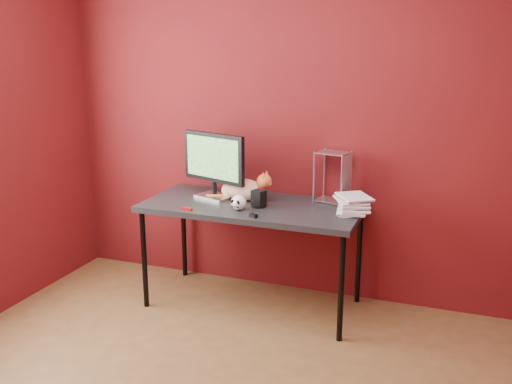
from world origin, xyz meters
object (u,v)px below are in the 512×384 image
(monitor, at_px, (214,162))
(book_stack, at_px, (343,118))
(cat, at_px, (244,189))
(speaker, at_px, (259,199))
(skull_mug, at_px, (239,202))
(desk, at_px, (252,211))

(monitor, bearing_deg, book_stack, 16.26)
(cat, xyz_separation_m, speaker, (0.16, -0.13, -0.02))
(skull_mug, bearing_deg, monitor, 148.86)
(desk, xyz_separation_m, cat, (-0.09, 0.08, 0.13))
(desk, bearing_deg, speaker, -37.88)
(desk, xyz_separation_m, speaker, (0.06, -0.05, 0.10))
(monitor, relative_size, book_stack, 0.42)
(skull_mug, bearing_deg, book_stack, 24.78)
(cat, height_order, speaker, cat)
(speaker, bearing_deg, monitor, -177.05)
(speaker, height_order, book_stack, book_stack)
(cat, bearing_deg, monitor, -167.24)
(skull_mug, xyz_separation_m, speaker, (0.10, 0.12, 0.00))
(desk, xyz_separation_m, book_stack, (0.60, 0.02, 0.67))
(monitor, bearing_deg, desk, 7.75)
(skull_mug, bearing_deg, cat, 111.39)
(cat, xyz_separation_m, skull_mug, (0.06, -0.25, -0.03))
(cat, height_order, skull_mug, cat)
(monitor, distance_m, book_stack, 0.99)
(skull_mug, distance_m, book_stack, 0.88)
(cat, relative_size, speaker, 4.15)
(speaker, bearing_deg, cat, 159.34)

